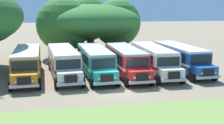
{
  "coord_description": "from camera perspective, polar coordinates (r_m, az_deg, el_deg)",
  "views": [
    {
      "loc": [
        -5.21,
        -23.29,
        7.09
      ],
      "look_at": [
        0.0,
        4.37,
        1.6
      ],
      "focal_mm": 45.64,
      "sensor_mm": 36.0,
      "label": 1
    }
  ],
  "objects": [
    {
      "name": "ground_plane",
      "position": [
        24.89,
        1.87,
        -5.52
      ],
      "size": [
        220.0,
        220.0,
        0.0
      ],
      "primitive_type": "plane",
      "color": "#84755B"
    },
    {
      "name": "parked_bus_slot_0",
      "position": [
        30.08,
        -16.62,
        0.02
      ],
      "size": [
        3.13,
        10.9,
        2.82
      ],
      "rotation": [
        0.0,
        0.0,
        -1.52
      ],
      "color": "orange",
      "rests_on": "ground_plane"
    },
    {
      "name": "parked_bus_slot_1",
      "position": [
        29.86,
        -9.74,
        0.24
      ],
      "size": [
        3.51,
        10.97,
        2.82
      ],
      "rotation": [
        0.0,
        0.0,
        -1.48
      ],
      "color": "silver",
      "rests_on": "ground_plane"
    },
    {
      "name": "parked_bus_slot_2",
      "position": [
        29.84,
        -3.41,
        0.38
      ],
      "size": [
        3.15,
        10.9,
        2.82
      ],
      "rotation": [
        0.0,
        0.0,
        -1.52
      ],
      "color": "teal",
      "rests_on": "ground_plane"
    },
    {
      "name": "parked_bus_slot_3",
      "position": [
        30.15,
        2.73,
        0.49
      ],
      "size": [
        2.9,
        10.87,
        2.82
      ],
      "rotation": [
        0.0,
        0.0,
        -1.55
      ],
      "color": "red",
      "rests_on": "ground_plane"
    },
    {
      "name": "parked_bus_slot_4",
      "position": [
        31.12,
        8.31,
        0.72
      ],
      "size": [
        2.7,
        10.84,
        2.82
      ],
      "rotation": [
        0.0,
        0.0,
        -1.57
      ],
      "color": "silver",
      "rests_on": "ground_plane"
    },
    {
      "name": "parked_bus_slot_5",
      "position": [
        32.66,
        13.5,
        1.02
      ],
      "size": [
        3.14,
        10.9,
        2.82
      ],
      "rotation": [
        0.0,
        0.0,
        -1.52
      ],
      "color": "#23519E",
      "rests_on": "ground_plane"
    },
    {
      "name": "broad_shade_tree",
      "position": [
        42.98,
        -4.45,
        8.07
      ],
      "size": [
        15.74,
        14.7,
        8.74
      ],
      "color": "brown",
      "rests_on": "ground_plane"
    }
  ]
}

